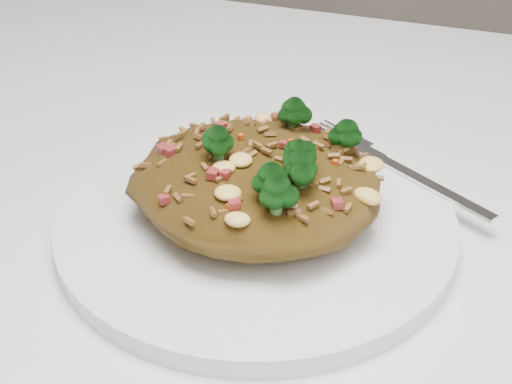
{
  "coord_description": "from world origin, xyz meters",
  "views": [
    {
      "loc": [
        0.07,
        -0.36,
        1.03
      ],
      "look_at": [
        -0.05,
        -0.01,
        0.78
      ],
      "focal_mm": 50.0,
      "sensor_mm": 36.0,
      "label": 1
    }
  ],
  "objects_px": {
    "fork": "(405,172)",
    "dining_table": "(330,339)",
    "fried_rice": "(258,172)",
    "plate": "(256,220)"
  },
  "relations": [
    {
      "from": "fork",
      "to": "dining_table",
      "type": "bearing_deg",
      "value": -82.2
    },
    {
      "from": "fried_rice",
      "to": "fork",
      "type": "xyz_separation_m",
      "value": [
        0.08,
        0.08,
        -0.03
      ]
    },
    {
      "from": "fried_rice",
      "to": "fork",
      "type": "relative_size",
      "value": 1.08
    },
    {
      "from": "plate",
      "to": "dining_table",
      "type": "bearing_deg",
      "value": 6.69
    },
    {
      "from": "dining_table",
      "to": "fork",
      "type": "distance_m",
      "value": 0.13
    },
    {
      "from": "plate",
      "to": "fork",
      "type": "xyz_separation_m",
      "value": [
        0.08,
        0.08,
        0.01
      ]
    },
    {
      "from": "fried_rice",
      "to": "plate",
      "type": "bearing_deg",
      "value": 161.53
    },
    {
      "from": "plate",
      "to": "fork",
      "type": "distance_m",
      "value": 0.11
    },
    {
      "from": "fried_rice",
      "to": "dining_table",
      "type": "bearing_deg",
      "value": 7.26
    },
    {
      "from": "dining_table",
      "to": "fork",
      "type": "bearing_deg",
      "value": 66.83
    }
  ]
}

